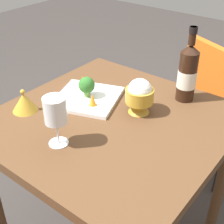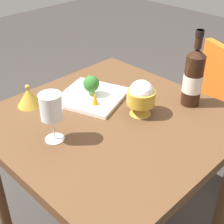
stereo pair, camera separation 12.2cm
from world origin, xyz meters
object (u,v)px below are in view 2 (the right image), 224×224
Objects in this scene: rice_bowl at (141,97)px; serving_plate at (92,97)px; wine_bottle at (193,77)px; wine_glass at (51,108)px; broccoli_floret at (91,84)px; rice_bowl_lid at (29,97)px; carrot_garnish_left at (95,99)px; carrot_garnish_right at (89,80)px.

rice_bowl reaches higher than serving_plate.
wine_glass is (0.19, 0.54, 0.01)m from wine_bottle.
wine_glass is 2.09× the size of broccoli_floret.
wine_bottle is at bearing -141.07° from broccoli_floret.
rice_bowl_lid is 0.26m from serving_plate.
wine_glass is 0.32m from broccoli_floret.
wine_glass is 3.51× the size of carrot_garnish_left.
wine_bottle is at bearing -109.78° from wine_glass.
rice_bowl_lid is at bearing 40.78° from carrot_garnish_left.
wine_bottle is 1.72× the size of wine_glass.
carrot_garnish_left is (0.16, 0.09, -0.03)m from rice_bowl.
serving_plate is 0.06m from broccoli_floret.
serving_plate is 0.08m from carrot_garnish_left.
broccoli_floret is at bearing 13.38° from rice_bowl.
rice_bowl_lid is (0.45, 0.47, -0.08)m from wine_bottle.
rice_bowl is 2.78× the size of carrot_garnish_left.
rice_bowl_lid is at bearing 57.73° from broccoli_floret.
broccoli_floret is at bearing 38.93° from wine_bottle.
carrot_garnish_left is at bearing 146.82° from carrot_garnish_right.
wine_bottle is 0.66m from rice_bowl_lid.
wine_bottle is 2.17× the size of rice_bowl.
broccoli_floret is (0.00, -0.00, 0.06)m from serving_plate.
carrot_garnish_right is (-0.07, -0.26, 0.01)m from rice_bowl_lid.
rice_bowl_lid is 0.31× the size of serving_plate.
rice_bowl_lid reaches higher than carrot_garnish_left.
broccoli_floret reaches higher than serving_plate.
wine_glass is 0.28m from rice_bowl_lid.
broccoli_floret is at bearing -122.27° from rice_bowl_lid.
rice_bowl_lid is at bearing 36.75° from rice_bowl.
wine_bottle is at bearing -150.91° from carrot_garnish_right.
carrot_garnish_left is 0.87× the size of carrot_garnish_right.
wine_glass is 0.56× the size of serving_plate.
serving_plate is (0.32, 0.26, -0.11)m from wine_bottle.
wine_bottle is 0.44m from carrot_garnish_right.
rice_bowl is at bearing -143.25° from rice_bowl_lid.
wine_glass is at bearing 119.68° from carrot_garnish_right.
serving_plate is 3.73× the size of broccoli_floret.
carrot_garnish_right is at bearing -33.18° from carrot_garnish_left.
wine_glass is at bearing 113.29° from serving_plate.
rice_bowl is 0.19m from carrot_garnish_left.
wine_bottle is 6.04× the size of carrot_garnish_left.
broccoli_floret reaches higher than carrot_garnish_right.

